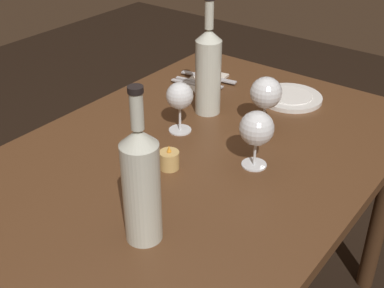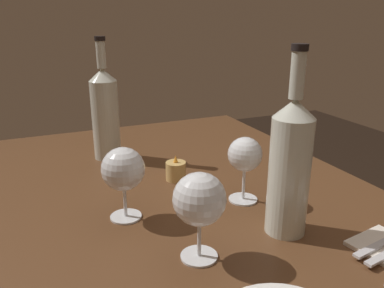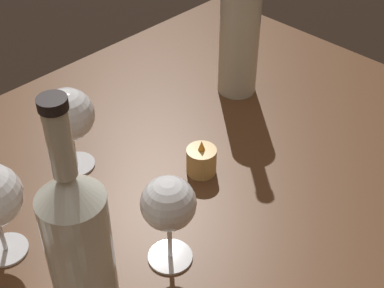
% 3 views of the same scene
% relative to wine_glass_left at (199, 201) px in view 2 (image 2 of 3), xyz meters
% --- Properties ---
extents(dining_table, '(1.30, 0.90, 0.74)m').
position_rel_wine_glass_left_xyz_m(dining_table, '(-0.23, 0.08, -0.20)').
color(dining_table, '#56351E').
rests_on(dining_table, ground).
extents(wine_glass_left, '(0.09, 0.09, 0.16)m').
position_rel_wine_glass_left_xyz_m(wine_glass_left, '(0.00, 0.00, 0.00)').
color(wine_glass_left, white).
rests_on(wine_glass_left, dining_table).
extents(wine_glass_right, '(0.08, 0.08, 0.15)m').
position_rel_wine_glass_left_xyz_m(wine_glass_right, '(-0.16, 0.18, -0.00)').
color(wine_glass_right, white).
rests_on(wine_glass_right, dining_table).
extents(wine_glass_centre, '(0.09, 0.09, 0.15)m').
position_rel_wine_glass_left_xyz_m(wine_glass_centre, '(-0.19, -0.08, -0.00)').
color(wine_glass_centre, white).
rests_on(wine_glass_centre, dining_table).
extents(wine_bottle, '(0.08, 0.08, 0.35)m').
position_rel_wine_glass_left_xyz_m(wine_bottle, '(-0.57, -0.04, 0.03)').
color(wine_bottle, silver).
rests_on(wine_bottle, dining_table).
extents(wine_bottle_second, '(0.08, 0.08, 0.36)m').
position_rel_wine_glass_left_xyz_m(wine_bottle_second, '(-0.01, 0.19, 0.03)').
color(wine_bottle_second, silver).
rests_on(wine_bottle_second, dining_table).
extents(votive_candle, '(0.05, 0.05, 0.07)m').
position_rel_wine_glass_left_xyz_m(votive_candle, '(-0.33, 0.08, -0.09)').
color(votive_candle, '#DBB266').
rests_on(votive_candle, dining_table).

